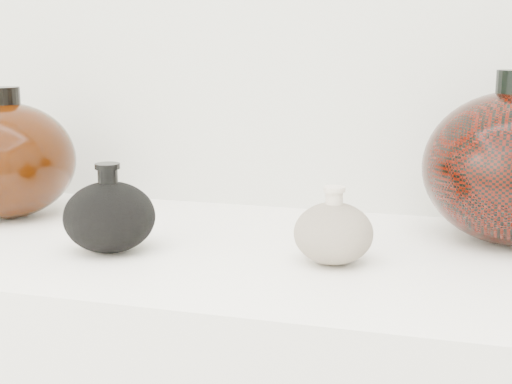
# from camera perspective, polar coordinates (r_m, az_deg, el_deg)

# --- Properties ---
(black_gourd_vase) EXTENTS (0.12, 0.12, 0.12)m
(black_gourd_vase) POSITION_cam_1_polar(r_m,az_deg,el_deg) (0.96, -11.64, -1.91)
(black_gourd_vase) COLOR black
(black_gourd_vase) RESTS_ON display_counter
(cream_gourd_vase) EXTENTS (0.12, 0.12, 0.10)m
(cream_gourd_vase) POSITION_cam_1_polar(r_m,az_deg,el_deg) (0.90, 6.21, -3.25)
(cream_gourd_vase) COLOR beige
(cream_gourd_vase) RESTS_ON display_counter
(left_round_pot) EXTENTS (0.24, 0.24, 0.21)m
(left_round_pot) POSITION_cam_1_polar(r_m,az_deg,el_deg) (1.20, -19.34, 2.46)
(left_round_pot) COLOR black
(left_round_pot) RESTS_ON display_counter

